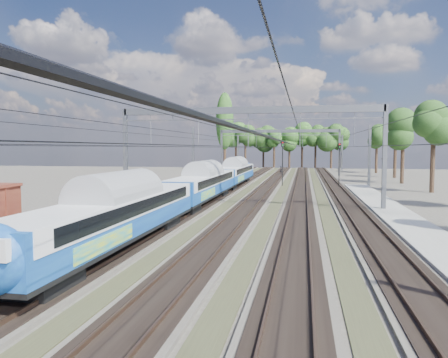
% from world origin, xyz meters
% --- Properties ---
extents(track_bed, '(21.00, 130.00, 0.34)m').
position_xyz_m(track_bed, '(-0.00, 45.00, 0.10)').
color(track_bed, '#47423A').
rests_on(track_bed, ground).
extents(platform, '(3.00, 70.00, 0.30)m').
position_xyz_m(platform, '(12.00, 20.00, 0.15)').
color(platform, gray).
rests_on(platform, ground).
extents(catenary, '(25.65, 130.00, 9.00)m').
position_xyz_m(catenary, '(0.33, 52.69, 6.40)').
color(catenary, slate).
rests_on(catenary, ground).
extents(tree_belt, '(38.78, 101.94, 11.82)m').
position_xyz_m(tree_belt, '(5.96, 94.90, 8.17)').
color(tree_belt, black).
rests_on(tree_belt, ground).
extents(poplar, '(4.40, 4.40, 19.04)m').
position_xyz_m(poplar, '(-14.50, 98.00, 11.89)').
color(poplar, black).
rests_on(poplar, ground).
extents(emu_train, '(2.78, 58.78, 4.06)m').
position_xyz_m(emu_train, '(-4.50, 31.75, 2.39)').
color(emu_train, black).
rests_on(emu_train, ground).
extents(worker, '(0.52, 0.65, 1.57)m').
position_xyz_m(worker, '(0.03, 84.66, 0.79)').
color(worker, black).
rests_on(worker, ground).
extents(signal_near, '(0.45, 0.42, 6.33)m').
position_xyz_m(signal_near, '(1.87, 53.67, 4.00)').
color(signal_near, black).
rests_on(signal_near, ground).
extents(signal_far, '(0.42, 0.38, 6.03)m').
position_xyz_m(signal_far, '(9.52, 51.97, 3.82)').
color(signal_far, black).
rests_on(signal_far, ground).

